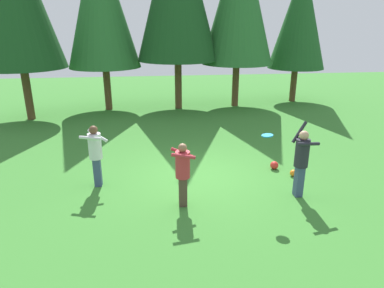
{
  "coord_description": "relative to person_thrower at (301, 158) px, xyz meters",
  "views": [
    {
      "loc": [
        -1.25,
        -8.78,
        4.14
      ],
      "look_at": [
        -0.2,
        -0.12,
        1.05
      ],
      "focal_mm": 32.07,
      "sensor_mm": 36.0,
      "label": 1
    }
  ],
  "objects": [
    {
      "name": "person_bystander",
      "position": [
        -5.09,
        1.2,
        -0.04
      ],
      "size": [
        0.68,
        0.63,
        1.67
      ],
      "rotation": [
        0.0,
        0.0,
        -0.32
      ],
      "color": "#38476B",
      "rests_on": "ground_plane"
    },
    {
      "name": "frisbee",
      "position": [
        -0.96,
        -0.15,
        0.66
      ],
      "size": [
        0.33,
        0.33,
        0.05
      ],
      "color": "#2393D1"
    },
    {
      "name": "ball_blue",
      "position": [
        -2.8,
        1.14,
        -0.89
      ],
      "size": [
        0.28,
        0.28,
        0.28
      ],
      "primitive_type": "sphere",
      "color": "blue",
      "rests_on": "ground_plane"
    },
    {
      "name": "ground_plane",
      "position": [
        -2.35,
        1.39,
        -1.03
      ],
      "size": [
        40.0,
        40.0,
        0.0
      ],
      "primitive_type": "plane",
      "color": "#387A2D"
    },
    {
      "name": "ball_orange",
      "position": [
        0.35,
        1.13,
        -0.93
      ],
      "size": [
        0.19,
        0.19,
        0.19
      ],
      "primitive_type": "sphere",
      "color": "orange",
      "rests_on": "ground_plane"
    },
    {
      "name": "tree_far_right",
      "position": [
        4.27,
        10.76,
        3.41
      ],
      "size": [
        2.98,
        2.98,
        7.11
      ],
      "color": "brown",
      "rests_on": "ground_plane"
    },
    {
      "name": "person_catcher",
      "position": [
        -2.93,
        -0.13,
        -0.11
      ],
      "size": [
        0.55,
        0.49,
        1.57
      ],
      "rotation": [
        0.0,
        0.0,
        -0.01
      ],
      "color": "#4C382D",
      "rests_on": "ground_plane"
    },
    {
      "name": "person_thrower",
      "position": [
        0.0,
        0.0,
        0.0
      ],
      "size": [
        0.6,
        0.55,
        1.9
      ],
      "rotation": [
        0.0,
        0.0,
        -2.99
      ],
      "color": "#38476B",
      "rests_on": "ground_plane"
    },
    {
      "name": "tree_left",
      "position": [
        -5.73,
        10.02,
        4.1
      ],
      "size": [
        3.43,
        3.43,
        8.2
      ],
      "color": "brown",
      "rests_on": "ground_plane"
    },
    {
      "name": "ball_red",
      "position": [
        -0.01,
        1.68,
        -0.91
      ],
      "size": [
        0.24,
        0.24,
        0.24
      ],
      "primitive_type": "sphere",
      "color": "red",
      "rests_on": "ground_plane"
    }
  ]
}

